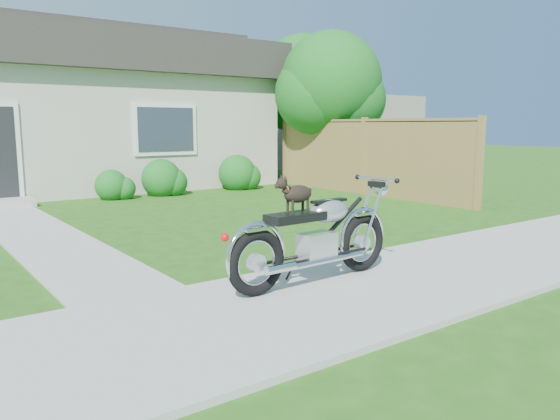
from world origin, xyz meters
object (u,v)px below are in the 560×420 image
at_px(tree_far, 308,86).
at_px(potted_plant_right, 153,180).
at_px(fence, 364,156).
at_px(tree_near, 336,87).
at_px(house, 31,108).
at_px(motorcycle_with_dog, 317,236).

height_order(tree_far, potted_plant_right, tree_far).
xyz_separation_m(fence, tree_far, (1.57, 4.18, 1.99)).
height_order(fence, tree_near, tree_near).
bearing_deg(house, fence, -44.74).
bearing_deg(tree_near, potted_plant_right, 168.83).
height_order(house, potted_plant_right, house).
relative_size(house, tree_near, 2.95).
bearing_deg(potted_plant_right, tree_near, -11.17).
bearing_deg(motorcycle_with_dog, tree_near, 44.76).
xyz_separation_m(tree_near, potted_plant_right, (-5.02, 0.99, -2.36)).
distance_m(tree_far, potted_plant_right, 6.60).
distance_m(tree_near, tree_far, 2.55).
bearing_deg(motorcycle_with_dog, tree_far, 49.22).
bearing_deg(motorcycle_with_dog, potted_plant_right, 76.26).
relative_size(fence, tree_near, 1.55).
relative_size(fence, motorcycle_with_dog, 2.98).
bearing_deg(fence, house, 135.26).
height_order(tree_near, potted_plant_right, tree_near).
height_order(tree_near, motorcycle_with_dog, tree_near).
bearing_deg(fence, tree_far, 69.36).
bearing_deg(tree_far, tree_near, -111.08).
distance_m(tree_near, potted_plant_right, 5.63).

